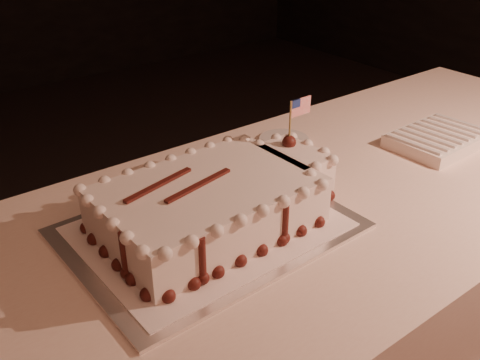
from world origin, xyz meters
TOP-DOWN VIEW (x-y plane):
  - banquet_table at (0.00, 0.60)m, footprint 2.40×0.80m
  - cake_board at (-0.14, 0.62)m, footprint 0.55×0.42m
  - doily at (-0.14, 0.62)m, footprint 0.50×0.38m
  - sheet_cake at (-0.11, 0.62)m, footprint 0.52×0.31m
  - napkin_stack at (0.57, 0.58)m, footprint 0.25×0.18m
  - side_plate at (0.27, 0.85)m, footprint 0.14×0.14m

SIDE VIEW (x-z plane):
  - banquet_table at x=0.00m, z-range 0.00..0.75m
  - cake_board at x=-0.14m, z-range 0.75..0.76m
  - side_plate at x=0.27m, z-range 0.75..0.76m
  - doily at x=-0.14m, z-range 0.76..0.76m
  - napkin_stack at x=0.57m, z-range 0.75..0.79m
  - sheet_cake at x=-0.11m, z-range 0.71..0.91m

